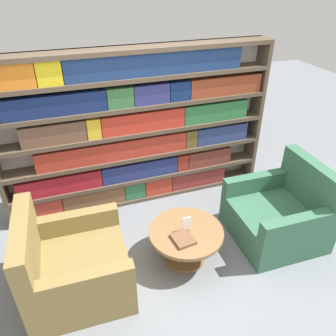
% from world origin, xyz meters
% --- Properties ---
extents(ground_plane, '(14.00, 14.00, 0.00)m').
position_xyz_m(ground_plane, '(0.00, 0.00, 0.00)').
color(ground_plane, slate).
extents(bookshelf, '(3.29, 0.30, 1.94)m').
position_xyz_m(bookshelf, '(-0.01, 1.32, 0.97)').
color(bookshelf, silver).
rests_on(bookshelf, ground_plane).
extents(armchair_left, '(0.94, 0.94, 0.89)m').
position_xyz_m(armchair_left, '(-1.00, 0.06, 0.29)').
color(armchair_left, olive).
rests_on(armchair_left, ground_plane).
extents(armchair_right, '(0.94, 0.94, 0.89)m').
position_xyz_m(armchair_right, '(1.26, 0.06, 0.29)').
color(armchair_right, '#336047').
rests_on(armchair_right, ground_plane).
extents(coffee_table, '(0.76, 0.76, 0.39)m').
position_xyz_m(coffee_table, '(0.13, 0.06, 0.28)').
color(coffee_table, brown).
rests_on(coffee_table, ground_plane).
extents(table_sign, '(0.08, 0.06, 0.17)m').
position_xyz_m(table_sign, '(0.13, 0.06, 0.46)').
color(table_sign, black).
rests_on(table_sign, coffee_table).
extents(stray_book, '(0.22, 0.24, 0.03)m').
position_xyz_m(stray_book, '(0.05, -0.05, 0.41)').
color(stray_book, brown).
rests_on(stray_book, coffee_table).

